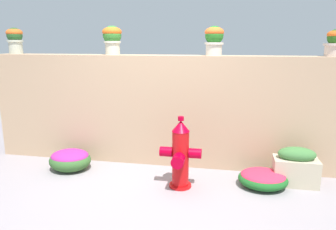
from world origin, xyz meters
TOP-DOWN VIEW (x-y plane):
  - ground_plane at (0.00, 0.00)m, footprint 24.00×24.00m
  - stone_wall at (0.00, 1.01)m, footprint 5.12×0.37m
  - potted_plant_0 at (-2.30, 1.02)m, footprint 0.24×0.24m
  - potted_plant_1 at (-0.75, 1.04)m, footprint 0.28×0.28m
  - potted_plant_2 at (0.72, 1.03)m, footprint 0.26×0.26m
  - potted_plant_3 at (2.25, 1.05)m, footprint 0.28×0.28m
  - fire_hydrant at (0.39, 0.18)m, footprint 0.51×0.41m
  - flower_bush_left at (1.41, 0.39)m, footprint 0.61×0.55m
  - flower_bush_right at (-1.23, 0.45)m, footprint 0.59×0.53m
  - planter_box at (1.81, 0.53)m, footprint 0.54×0.30m

SIDE VIEW (x-z plane):
  - ground_plane at x=0.00m, z-range 0.00..0.00m
  - flower_bush_left at x=1.41m, z-range 0.00..0.22m
  - flower_bush_right at x=-1.23m, z-range 0.01..0.30m
  - planter_box at x=1.81m, z-range -0.01..0.48m
  - fire_hydrant at x=0.39m, z-range -0.04..0.87m
  - stone_wall at x=0.00m, z-range 0.00..1.59m
  - potted_plant_3 at x=2.25m, z-range 1.60..1.94m
  - potted_plant_2 at x=0.72m, z-range 1.62..2.02m
  - potted_plant_0 at x=-2.30m, z-range 1.62..2.02m
  - potted_plant_1 at x=-0.75m, z-range 1.63..2.04m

